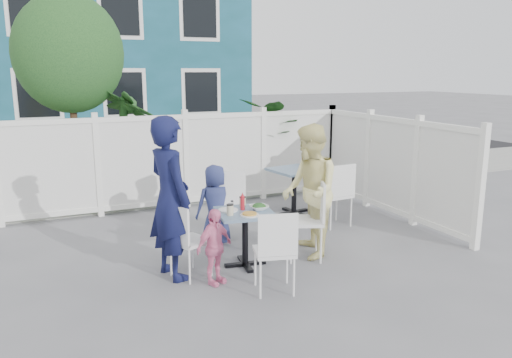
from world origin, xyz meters
name	(u,v)px	position (x,y,z in m)	size (l,w,h in m)	color
ground	(231,252)	(0.00, 0.00, 0.00)	(80.00, 80.00, 0.00)	slate
near_sidewalk	(163,190)	(0.00, 3.80, 0.01)	(24.00, 2.60, 0.01)	gray
street	(131,160)	(0.00, 7.50, 0.00)	(24.00, 5.00, 0.01)	black
far_sidewalk	(114,144)	(0.00, 10.60, 0.01)	(24.00, 1.60, 0.01)	gray
building	(81,52)	(-0.50, 14.00, 3.00)	(11.00, 6.00, 6.00)	#164A54
fence_back	(186,162)	(0.10, 2.40, 0.78)	(5.86, 0.08, 1.60)	white
fence_right	(391,168)	(3.00, 0.60, 0.78)	(0.08, 3.66, 1.60)	white
tree	(69,54)	(-1.60, 3.30, 2.59)	(1.80, 1.62, 3.59)	#382316
utility_cabinet	(41,166)	(-2.18, 4.00, 0.61)	(0.65, 0.47, 1.21)	gold
potted_shrub_a	(129,146)	(-0.73, 3.10, 1.02)	(1.14, 1.14, 2.03)	#183B1A
potted_shrub_b	(266,145)	(1.88, 3.00, 0.90)	(1.63, 1.41, 1.81)	#183B1A
main_table	(245,224)	(0.00, -0.50, 0.53)	(0.73, 0.73, 0.68)	#4D6692
spare_table	(294,179)	(1.60, 1.28, 0.58)	(0.82, 0.82, 0.75)	#4D6692
chair_left	(185,236)	(-0.76, -0.57, 0.51)	(0.50, 0.51, 0.87)	white
chair_right	(312,214)	(0.86, -0.60, 0.58)	(0.58, 0.58, 1.00)	white
chair_back	(230,204)	(0.09, 0.25, 0.58)	(0.55, 0.54, 1.00)	white
chair_near	(276,246)	(-0.01, -1.36, 0.53)	(0.50, 0.49, 0.91)	white
chair_spare	(338,190)	(1.86, 0.38, 0.57)	(0.47, 0.46, 0.97)	white
man	(170,198)	(-0.88, -0.45, 0.92)	(0.67, 0.44, 1.85)	#10143B
woman	(310,191)	(0.88, -0.50, 0.84)	(0.82, 0.64, 1.69)	#EFDE4A
boy	(215,204)	(-0.05, 0.44, 0.54)	(0.53, 0.35, 1.09)	navy
toddler	(214,247)	(-0.51, -0.85, 0.43)	(0.50, 0.21, 0.86)	pink
plate_main	(250,215)	(-0.02, -0.68, 0.69)	(0.22, 0.22, 0.01)	white
plate_side	(228,210)	(-0.17, -0.39, 0.69)	(0.24, 0.24, 0.02)	white
salad_bowl	(259,208)	(0.18, -0.50, 0.71)	(0.22, 0.22, 0.05)	white
coffee_cup_a	(230,210)	(-0.22, -0.58, 0.74)	(0.08, 0.08, 0.12)	beige
coffee_cup_b	(243,202)	(0.05, -0.30, 0.74)	(0.08, 0.08, 0.12)	beige
ketchup_bottle	(243,203)	(0.00, -0.43, 0.77)	(0.05, 0.05, 0.17)	red
salt_shaker	(232,205)	(-0.08, -0.29, 0.72)	(0.03, 0.03, 0.07)	white
pepper_shaker	(232,204)	(-0.06, -0.24, 0.72)	(0.03, 0.03, 0.08)	black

